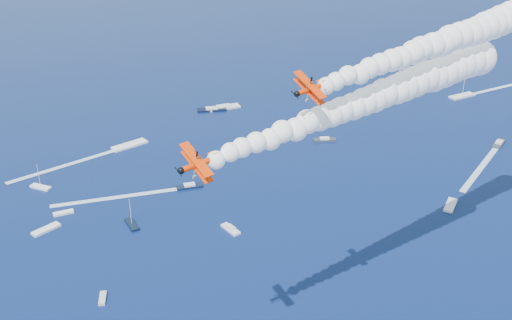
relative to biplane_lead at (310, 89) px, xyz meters
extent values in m
cube|color=#313541|center=(106.11, 81.79, -60.05)|extent=(8.23, 7.47, 0.70)
cube|color=white|center=(120.87, 128.04, -60.05)|extent=(12.82, 6.56, 0.70)
cube|color=#0E1832|center=(-6.92, 81.67, -60.05)|extent=(8.25, 2.66, 0.70)
cube|color=white|center=(-21.69, 117.98, -60.05)|extent=(13.53, 8.89, 0.70)
cube|color=black|center=(-26.74, 64.43, -60.05)|extent=(3.73, 7.39, 0.70)
cube|color=white|center=(-49.91, 68.57, -60.05)|extent=(8.22, 6.41, 0.70)
cube|color=white|center=(65.42, 48.44, -60.05)|extent=(7.59, 7.87, 0.70)
cube|color=#323843|center=(47.00, 102.46, -60.05)|extent=(8.48, 4.06, 0.70)
cube|color=white|center=(-45.17, 76.32, -60.05)|extent=(6.00, 2.66, 0.70)
cube|color=white|center=(-0.61, 54.11, -60.05)|extent=(4.44, 7.06, 0.70)
cube|color=white|center=(19.31, 143.80, -60.05)|extent=(13.64, 5.67, 0.70)
cube|color=silver|center=(-36.90, 33.75, -60.05)|extent=(2.26, 4.94, 0.70)
cube|color=white|center=(-51.77, 94.35, -60.05)|extent=(6.75, 6.10, 0.70)
cube|color=black|center=(14.06, 142.92, -60.05)|extent=(12.11, 5.22, 0.70)
cube|color=white|center=(88.21, 66.99, -60.37)|extent=(30.56, 25.76, 0.04)
cube|color=white|center=(145.36, 133.66, -60.37)|extent=(37.48, 10.45, 0.04)
cube|color=white|center=(-30.04, 81.74, -60.37)|extent=(38.01, 2.11, 0.04)
cube|color=white|center=(-45.12, 107.98, -60.37)|extent=(35.74, 16.75, 0.04)
camera|label=1|loc=(-34.98, -88.16, 34.35)|focal=43.64mm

